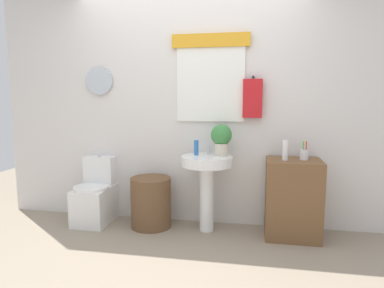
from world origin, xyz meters
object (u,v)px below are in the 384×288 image
at_px(laundry_hamper, 151,202).
at_px(potted_plant, 221,138).
at_px(pedestal_sink, 207,174).
at_px(soap_bottle, 196,148).
at_px(toilet, 96,197).
at_px(lotion_bottle, 285,150).
at_px(wooden_cabinet, 293,199).
at_px(toothbrush_cup, 304,154).

bearing_deg(laundry_hamper, potted_plant, 4.59).
bearing_deg(pedestal_sink, soap_bottle, 157.38).
height_order(toilet, soap_bottle, soap_bottle).
xyz_separation_m(soap_bottle, lotion_bottle, (0.89, -0.09, 0.01)).
distance_m(wooden_cabinet, potted_plant, 0.94).
xyz_separation_m(soap_bottle, potted_plant, (0.26, 0.01, 0.11)).
relative_size(toilet, soap_bottle, 4.78).
bearing_deg(lotion_bottle, toilet, 177.98).
distance_m(lotion_bottle, toothbrush_cup, 0.20).
relative_size(toilet, laundry_hamper, 1.37).
bearing_deg(potted_plant, toilet, -178.86).
bearing_deg(potted_plant, lotion_bottle, -8.96).
relative_size(wooden_cabinet, lotion_bottle, 4.00).
bearing_deg(toothbrush_cup, pedestal_sink, -178.81).
height_order(wooden_cabinet, potted_plant, potted_plant).
relative_size(toilet, wooden_cabinet, 0.94).
bearing_deg(toilet, laundry_hamper, -2.80).
bearing_deg(laundry_hamper, soap_bottle, 5.85).
xyz_separation_m(toilet, lotion_bottle, (2.04, -0.07, 0.60)).
relative_size(pedestal_sink, lotion_bottle, 4.05).
height_order(toilet, toothbrush_cup, toothbrush_cup).
height_order(pedestal_sink, toothbrush_cup, toothbrush_cup).
relative_size(toilet, pedestal_sink, 0.93).
height_order(wooden_cabinet, lotion_bottle, lotion_bottle).
bearing_deg(toothbrush_cup, soap_bottle, 178.41).
bearing_deg(soap_bottle, laundry_hamper, -174.15).
distance_m(laundry_hamper, pedestal_sink, 0.69).
bearing_deg(lotion_bottle, pedestal_sink, 177.04).
distance_m(wooden_cabinet, lotion_bottle, 0.50).
bearing_deg(toilet, wooden_cabinet, -0.86).
bearing_deg(laundry_hamper, toothbrush_cup, 0.73).
xyz_separation_m(potted_plant, lotion_bottle, (0.63, -0.10, -0.10)).
relative_size(pedestal_sink, soap_bottle, 5.12).
height_order(pedestal_sink, wooden_cabinet, pedestal_sink).
distance_m(soap_bottle, potted_plant, 0.28).
distance_m(pedestal_sink, toothbrush_cup, 0.99).
bearing_deg(lotion_bottle, wooden_cabinet, 23.28).
bearing_deg(pedestal_sink, wooden_cabinet, 0.00).
xyz_separation_m(laundry_hamper, lotion_bottle, (1.38, -0.04, 0.61)).
relative_size(toilet, lotion_bottle, 3.78).
xyz_separation_m(toilet, pedestal_sink, (1.26, -0.03, 0.32)).
height_order(laundry_hamper, soap_bottle, soap_bottle).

